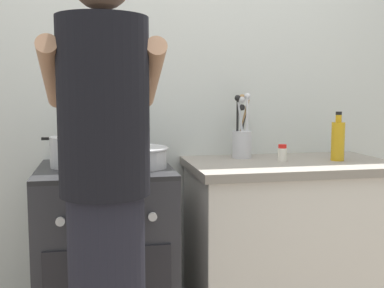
% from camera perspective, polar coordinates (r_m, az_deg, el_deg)
% --- Properties ---
extents(back_wall, '(3.20, 0.10, 2.50)m').
position_cam_1_polar(back_wall, '(2.59, 1.57, 6.50)').
color(back_wall, silver).
rests_on(back_wall, ground).
extents(countertop, '(1.00, 0.60, 0.90)m').
position_cam_1_polar(countertop, '(2.49, 11.47, -12.30)').
color(countertop, silver).
rests_on(countertop, ground).
extents(stove_range, '(0.60, 0.62, 0.90)m').
position_cam_1_polar(stove_range, '(2.30, -10.23, -13.88)').
color(stove_range, '#2D2D33').
rests_on(stove_range, ground).
extents(pot, '(0.27, 0.21, 0.14)m').
position_cam_1_polar(pot, '(2.22, -14.13, -0.93)').
color(pot, '#B2B2B7').
rests_on(pot, stove_range).
extents(mixing_bowl, '(0.29, 0.29, 0.09)m').
position_cam_1_polar(mixing_bowl, '(2.15, -6.73, -1.47)').
color(mixing_bowl, '#B7B7BC').
rests_on(mixing_bowl, stove_range).
extents(utensil_crock, '(0.10, 0.10, 0.34)m').
position_cam_1_polar(utensil_crock, '(2.46, 6.03, 0.66)').
color(utensil_crock, silver).
rests_on(utensil_crock, countertop).
extents(spice_bottle, '(0.04, 0.04, 0.08)m').
position_cam_1_polar(spice_bottle, '(2.37, 10.82, -1.09)').
color(spice_bottle, silver).
rests_on(spice_bottle, countertop).
extents(oil_bottle, '(0.07, 0.07, 0.24)m').
position_cam_1_polar(oil_bottle, '(2.46, 17.16, 0.45)').
color(oil_bottle, gold).
rests_on(oil_bottle, countertop).
extents(person, '(0.41, 0.50, 1.70)m').
position_cam_1_polar(person, '(1.63, -10.35, -7.31)').
color(person, black).
rests_on(person, ground).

